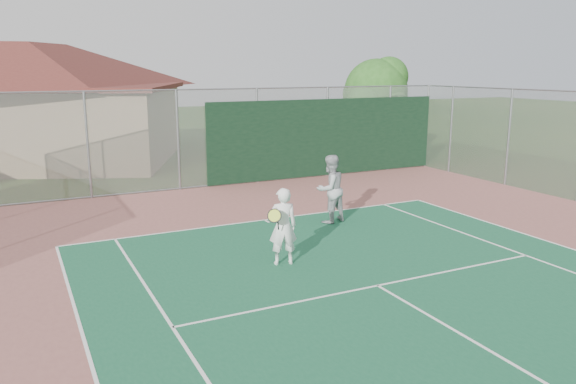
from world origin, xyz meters
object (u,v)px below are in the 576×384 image
object	(u,v)px
player_grey_back	(330,190)
clubhouse	(15,91)
tree	(377,93)
player_white_front	(283,227)

from	to	relation	value
player_grey_back	clubhouse	bearing A→B (deg)	-78.13
clubhouse	tree	distance (m)	16.39
tree	player_white_front	world-z (taller)	tree
clubhouse	tree	size ratio (longest dim) A/B	3.65
clubhouse	player_white_front	xyz separation A→B (m)	(4.70, -18.00, -2.36)
player_white_front	clubhouse	bearing A→B (deg)	-61.31
player_white_front	player_grey_back	bearing A→B (deg)	-122.76
clubhouse	player_grey_back	bearing A→B (deg)	-41.62
player_grey_back	tree	bearing A→B (deg)	-145.07
player_white_front	player_grey_back	size ratio (longest dim) A/B	0.90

